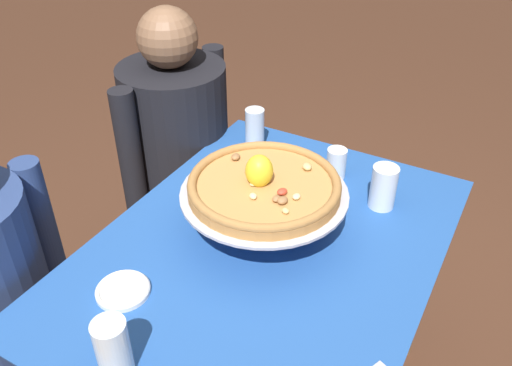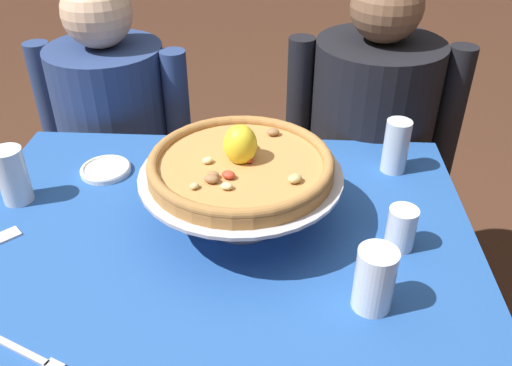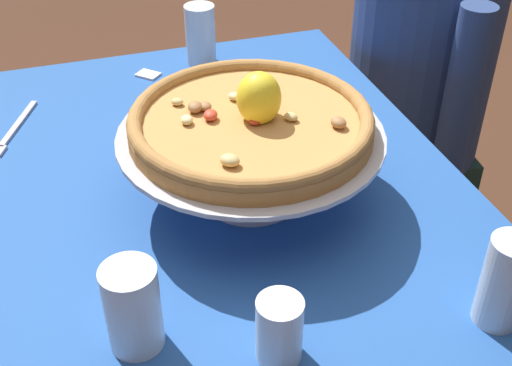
# 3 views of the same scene
# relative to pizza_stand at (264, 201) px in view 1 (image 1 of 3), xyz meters

# --- Properties ---
(dining_table) EXTENTS (1.15, 0.84, 0.76)m
(dining_table) POSITION_rel_pizza_stand_xyz_m (-0.06, -0.04, -0.22)
(dining_table) COLOR olive
(dining_table) RESTS_ON ground
(pizza_stand) EXTENTS (0.44, 0.44, 0.13)m
(pizza_stand) POSITION_rel_pizza_stand_xyz_m (0.00, 0.00, 0.00)
(pizza_stand) COLOR #B7B7C1
(pizza_stand) RESTS_ON dining_table
(pizza) EXTENTS (0.40, 0.40, 0.10)m
(pizza) POSITION_rel_pizza_stand_xyz_m (-0.00, 0.00, 0.05)
(pizza) COLOR #BC8447
(pizza) RESTS_ON pizza_stand
(water_glass_side_left) EXTENTS (0.07, 0.07, 0.14)m
(water_glass_side_left) POSITION_rel_pizza_stand_xyz_m (-0.54, 0.05, -0.04)
(water_glass_side_left) COLOR silver
(water_glass_side_left) RESTS_ON dining_table
(water_glass_front_right) EXTENTS (0.07, 0.07, 0.13)m
(water_glass_front_right) POSITION_rel_pizza_stand_xyz_m (0.26, -0.24, -0.04)
(water_glass_front_right) COLOR white
(water_glass_front_right) RESTS_ON dining_table
(water_glass_back_right) EXTENTS (0.06, 0.06, 0.14)m
(water_glass_back_right) POSITION_rel_pizza_stand_xyz_m (0.37, 0.24, -0.04)
(water_glass_back_right) COLOR silver
(water_glass_back_right) RESTS_ON dining_table
(water_glass_side_right) EXTENTS (0.06, 0.06, 0.10)m
(water_glass_side_right) POSITION_rel_pizza_stand_xyz_m (0.34, -0.07, -0.06)
(water_glass_side_right) COLOR white
(water_glass_side_right) RESTS_ON dining_table
(side_plate) EXTENTS (0.13, 0.13, 0.02)m
(side_plate) POSITION_rel_pizza_stand_xyz_m (-0.37, 0.18, -0.09)
(side_plate) COLOR white
(side_plate) RESTS_ON dining_table
(diner_right) EXTENTS (0.54, 0.41, 1.20)m
(diner_right) POSITION_rel_pizza_stand_xyz_m (0.36, 0.56, -0.27)
(diner_right) COLOR #1E3833
(diner_right) RESTS_ON ground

